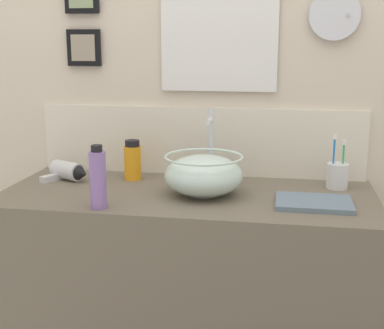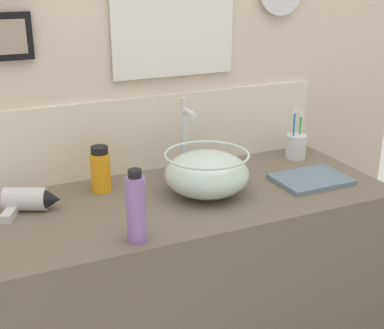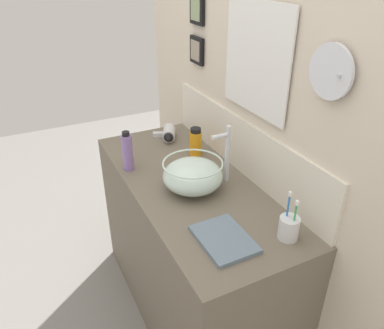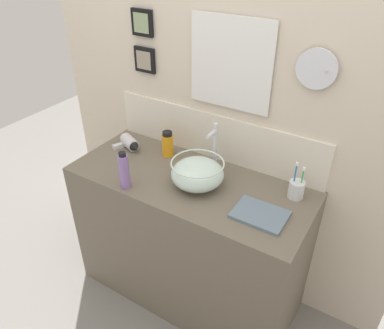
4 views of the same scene
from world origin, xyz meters
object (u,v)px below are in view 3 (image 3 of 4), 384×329
Objects in this scene: glass_bowl_sink at (193,175)px; hand_towel at (224,239)px; toothbrush_cup at (289,228)px; shampoo_bottle at (196,142)px; faucet at (226,151)px; hair_drier at (168,134)px; lotion_bottle at (127,152)px.

glass_bowl_sink reaches higher than hand_towel.
shampoo_bottle is (-0.74, -0.00, 0.02)m from toothbrush_cup.
toothbrush_cup is (0.45, 0.00, -0.11)m from faucet.
toothbrush_cup reaches higher than glass_bowl_sink.
glass_bowl_sink is 0.54m from hair_drier.
hair_drier is 0.94× the size of lotion_bottle.
shampoo_bottle is at bearing -179.47° from faucet.
lotion_bottle reaches higher than shampoo_bottle.
glass_bowl_sink is 1.33× the size of lotion_bottle.
hand_towel is at bearing -112.07° from toothbrush_cup.
glass_bowl_sink is 0.36m from lotion_bottle.
toothbrush_cup is 0.97× the size of lotion_bottle.
faucet is (0.00, 0.17, 0.08)m from glass_bowl_sink.
toothbrush_cup is at bearing 20.20° from glass_bowl_sink.
hand_towel is (-0.09, -0.22, -0.04)m from toothbrush_cup.
hair_drier is 0.97× the size of toothbrush_cup.
faucet is 1.83× the size of shampoo_bottle.
hand_towel is at bearing -8.33° from glass_bowl_sink.
glass_bowl_sink is at bearing 171.67° from hand_towel.
shampoo_bottle is (0.01, 0.36, -0.02)m from lotion_bottle.
hair_drier is at bearing -173.62° from faucet.
faucet is at bearing 0.53° from shampoo_bottle.
faucet reaches higher than glass_bowl_sink.
lotion_bottle is 0.84× the size of hand_towel.
hand_towel is (0.89, -0.16, -0.02)m from hair_drier.
glass_bowl_sink is 0.97× the size of faucet.
shampoo_bottle reaches higher than glass_bowl_sink.
lotion_bottle is 1.34× the size of shampoo_bottle.
toothbrush_cup is at bearing 3.48° from hair_drier.
shampoo_bottle is (-0.29, 0.16, 0.00)m from glass_bowl_sink.
hair_drier is 0.39m from lotion_bottle.
toothbrush_cup is 0.81× the size of hand_towel.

